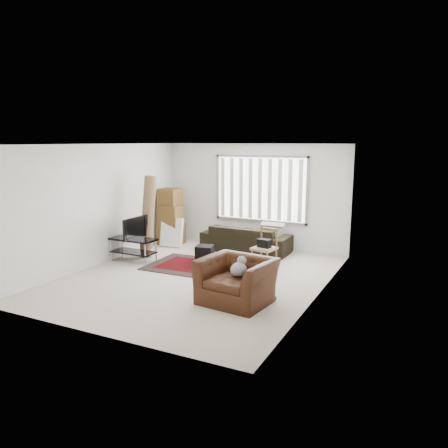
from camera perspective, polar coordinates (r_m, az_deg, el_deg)
The scene contains 11 objects.
room at distance 9.13m, azimuth -1.87°, elevation 4.48°, with size 6.00×6.02×2.71m.
persian_rug at distance 9.77m, azimuth -3.21°, elevation -5.59°, with size 2.33×1.59×0.02m.
tv_stand at distance 10.37m, azimuth -11.77°, elevation -2.65°, with size 1.09×0.49×0.54m.
tv at distance 10.29m, azimuth -11.85°, elevation -0.45°, with size 0.88×0.11×0.51m, color black.
subwoofer at distance 10.09m, azimuth -2.53°, elevation -3.88°, with size 0.38×0.38×0.38m, color black.
moving_boxes at distance 11.87m, azimuth -6.99°, elevation 0.72°, with size 0.63×0.58×1.51m.
white_flatpack at distance 11.62m, azimuth -6.85°, elevation -1.08°, with size 0.61×0.09×0.77m, color silver.
rolled_rug at distance 10.69m, azimuth -9.90°, elevation 1.02°, with size 0.29×0.29×1.94m, color brown.
sofa at distance 11.07m, azimuth 2.91°, elevation -1.38°, with size 2.24×0.97×0.86m, color black.
side_chair at distance 9.67m, azimuth 5.33°, elevation -2.93°, with size 0.54×0.54×0.87m.
armchair at distance 7.59m, azimuth 1.68°, elevation -6.99°, with size 1.31×1.17×0.89m.
Camera 1 is at (4.33, -7.48, 2.76)m, focal length 35.00 mm.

